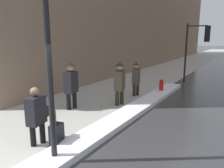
# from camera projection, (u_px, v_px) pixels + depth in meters

# --- Properties ---
(sidewalk_slab) EXTENTS (4.00, 80.00, 0.01)m
(sidewalk_slab) POSITION_uv_depth(u_px,v_px,m) (166.00, 71.00, 17.78)
(sidewalk_slab) COLOR #B2AFA8
(sidewalk_slab) RESTS_ON ground
(snow_bank_curb) EXTENTS (0.77, 9.92, 0.16)m
(snow_bank_curb) POSITION_uv_depth(u_px,v_px,m) (134.00, 110.00, 7.86)
(snow_bank_curb) COLOR white
(snow_bank_curb) RESTS_ON ground
(lamp_post) EXTENTS (0.28, 0.28, 5.54)m
(lamp_post) POSITION_uv_depth(u_px,v_px,m) (45.00, 2.00, 4.02)
(lamp_post) COLOR black
(lamp_post) RESTS_ON ground
(traffic_light_near) EXTENTS (1.31, 0.39, 3.45)m
(traffic_light_near) POSITION_uv_depth(u_px,v_px,m) (199.00, 40.00, 12.61)
(traffic_light_near) COLOR black
(traffic_light_near) RESTS_ON ground
(pedestrian_in_glasses) EXTENTS (0.38, 0.71, 1.48)m
(pedestrian_in_glasses) POSITION_uv_depth(u_px,v_px,m) (37.00, 114.00, 5.31)
(pedestrian_in_glasses) COLOR black
(pedestrian_in_glasses) RESTS_ON ground
(pedestrian_with_shoulder_bag) EXTENTS (0.44, 0.78, 1.77)m
(pedestrian_with_shoulder_bag) POSITION_uv_depth(u_px,v_px,m) (71.00, 84.00, 8.02)
(pedestrian_with_shoulder_bag) COLOR black
(pedestrian_with_shoulder_bag) RESTS_ON ground
(pedestrian_nearside) EXTENTS (0.42, 0.59, 1.72)m
(pedestrian_nearside) POSITION_uv_depth(u_px,v_px,m) (120.00, 82.00, 8.53)
(pedestrian_nearside) COLOR #2A241B
(pedestrian_nearside) RESTS_ON ground
(pedestrian_in_fedora) EXTENTS (0.39, 0.72, 1.57)m
(pedestrian_in_fedora) POSITION_uv_depth(u_px,v_px,m) (136.00, 78.00, 9.91)
(pedestrian_in_fedora) COLOR #2A241B
(pedestrian_in_fedora) RESTS_ON ground
(rolling_suitcase) EXTENTS (0.30, 0.40, 0.95)m
(rolling_suitcase) POSITION_uv_depth(u_px,v_px,m) (57.00, 136.00, 5.27)
(rolling_suitcase) COLOR black
(rolling_suitcase) RESTS_ON ground
(fire_hydrant) EXTENTS (0.20, 0.20, 0.70)m
(fire_hydrant) POSITION_uv_depth(u_px,v_px,m) (161.00, 87.00, 10.39)
(fire_hydrant) COLOR red
(fire_hydrant) RESTS_ON ground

